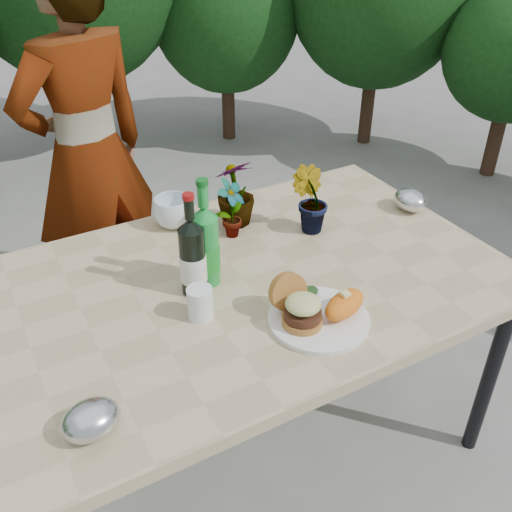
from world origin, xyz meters
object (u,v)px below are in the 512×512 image
dinner_plate (319,319)px  wine_bottle (193,258)px  person (88,156)px  patio_table (243,294)px

dinner_plate → wine_bottle: 0.39m
wine_bottle → person: bearing=111.4°
patio_table → person: size_ratio=0.99×
patio_table → wine_bottle: size_ratio=5.00×
patio_table → dinner_plate: 0.30m
patio_table → person: 1.02m
wine_bottle → dinner_plate: bearing=-31.4°
dinner_plate → person: (-0.28, 1.27, 0.05)m
dinner_plate → wine_bottle: wine_bottle is taller
dinner_plate → person: 1.30m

